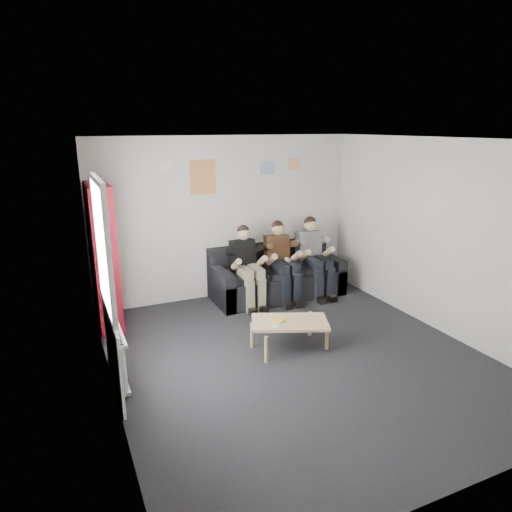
{
  "coord_description": "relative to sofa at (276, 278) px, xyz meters",
  "views": [
    {
      "loc": [
        -2.63,
        -4.59,
        2.85
      ],
      "look_at": [
        0.0,
        1.3,
        1.0
      ],
      "focal_mm": 32.0,
      "sensor_mm": 36.0,
      "label": 1
    }
  ],
  "objects": [
    {
      "name": "room_shell",
      "position": [
        -0.74,
        -2.08,
        1.04
      ],
      "size": [
        5.0,
        5.0,
        5.0
      ],
      "color": "black",
      "rests_on": "ground"
    },
    {
      "name": "sofa",
      "position": [
        0.0,
        0.0,
        0.0
      ],
      "size": [
        2.24,
        0.92,
        0.87
      ],
      "color": "black",
      "rests_on": "ground"
    },
    {
      "name": "bookshelf",
      "position": [
        -2.8,
        -0.1,
        0.73
      ],
      "size": [
        0.31,
        0.94,
        2.09
      ],
      "rotation": [
        0.0,
        0.0,
        0.0
      ],
      "color": "maroon",
      "rests_on": "ground"
    },
    {
      "name": "coffee_table",
      "position": [
        -0.73,
        -1.84,
        0.03
      ],
      "size": [
        0.98,
        0.54,
        0.39
      ],
      "rotation": [
        0.0,
        0.0,
        -0.39
      ],
      "color": "tan",
      "rests_on": "ground"
    },
    {
      "name": "game_cases",
      "position": [
        -0.9,
        -1.86,
        0.1
      ],
      "size": [
        0.21,
        0.18,
        0.04
      ],
      "rotation": [
        0.0,
        0.0,
        0.4
      ],
      "color": "silver",
      "rests_on": "coffee_table"
    },
    {
      "name": "person_left",
      "position": [
        -0.62,
        -0.2,
        0.34
      ],
      "size": [
        0.39,
        0.83,
        1.31
      ],
      "rotation": [
        0.0,
        0.0,
        0.05
      ],
      "color": "black",
      "rests_on": "sofa"
    },
    {
      "name": "person_middle",
      "position": [
        -0.0,
        -0.2,
        0.35
      ],
      "size": [
        0.4,
        0.85,
        1.33
      ],
      "rotation": [
        0.0,
        0.0,
        -0.16
      ],
      "color": "#4D2D19",
      "rests_on": "sofa"
    },
    {
      "name": "person_right",
      "position": [
        0.62,
        -0.2,
        0.36
      ],
      "size": [
        0.41,
        0.87,
        1.35
      ],
      "rotation": [
        0.0,
        0.0,
        -0.11
      ],
      "color": "silver",
      "rests_on": "sofa"
    },
    {
      "name": "radiator",
      "position": [
        -2.89,
        -1.88,
        0.04
      ],
      "size": [
        0.1,
        0.64,
        0.6
      ],
      "color": "white",
      "rests_on": "ground"
    },
    {
      "name": "window",
      "position": [
        -2.96,
        -1.88,
        0.72
      ],
      "size": [
        0.05,
        1.3,
        2.36
      ],
      "color": "white",
      "rests_on": "room_shell"
    },
    {
      "name": "poster_large",
      "position": [
        -1.14,
        0.41,
        1.74
      ],
      "size": [
        0.42,
        0.01,
        0.55
      ],
      "primitive_type": "cube",
      "color": "gold",
      "rests_on": "room_shell"
    },
    {
      "name": "poster_blue",
      "position": [
        0.01,
        0.41,
        1.84
      ],
      "size": [
        0.25,
        0.01,
        0.2
      ],
      "primitive_type": "cube",
      "color": "#3D7CD2",
      "rests_on": "room_shell"
    },
    {
      "name": "poster_pink",
      "position": [
        0.51,
        0.41,
        1.89
      ],
      "size": [
        0.22,
        0.01,
        0.18
      ],
      "primitive_type": "cube",
      "color": "#E0468B",
      "rests_on": "room_shell"
    },
    {
      "name": "poster_sign",
      "position": [
        -1.74,
        0.41,
        1.94
      ],
      "size": [
        0.2,
        0.01,
        0.14
      ],
      "primitive_type": "cube",
      "color": "white",
      "rests_on": "room_shell"
    }
  ]
}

